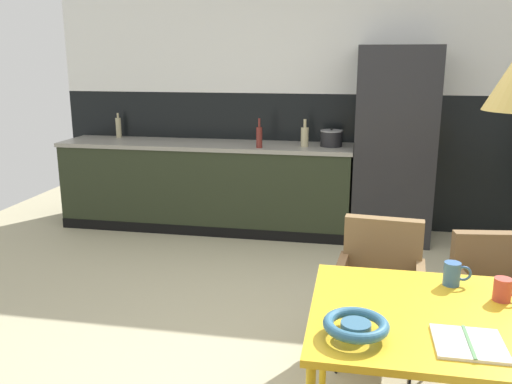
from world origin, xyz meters
TOP-DOWN VIEW (x-y plane):
  - ground_plane at (0.00, 0.00)m, footprint 7.88×7.88m
  - back_wall_splashback_dark at (0.00, 2.81)m, footprint 6.06×0.12m
  - back_wall_panel_upper at (0.00, 2.81)m, footprint 6.06×0.12m
  - kitchen_counter at (-1.40, 2.45)m, footprint 2.98×0.63m
  - refrigerator_column at (0.46, 2.45)m, footprint 0.73×0.60m
  - dining_table at (0.72, -0.65)m, footprint 1.51×0.89m
  - armchair_head_of_table at (0.92, 0.19)m, footprint 0.54×0.53m
  - armchair_near_window at (0.29, 0.25)m, footprint 0.53×0.51m
  - fruit_bowl at (0.15, -0.89)m, footprint 0.25×0.25m
  - open_book at (0.55, -0.88)m, footprint 0.25×0.24m
  - mug_dark_espresso at (0.76, -0.46)m, footprint 0.12×0.07m
  - mug_wide_latte at (0.58, -0.34)m, footprint 0.12×0.07m
  - cooking_pot at (-0.13, 2.48)m, footprint 0.22×0.22m
  - bottle_oil_tall at (-0.80, 2.25)m, footprint 0.06×0.06m
  - bottle_spice_small at (-2.43, 2.66)m, footprint 0.06×0.06m
  - bottle_wine_green at (-0.38, 2.40)m, footprint 0.07×0.07m

SIDE VIEW (x-z plane):
  - ground_plane at x=0.00m, z-range 0.00..0.00m
  - kitchen_counter at x=-1.40m, z-range 0.00..0.90m
  - armchair_head_of_table at x=0.92m, z-range 0.12..0.90m
  - armchair_near_window at x=0.29m, z-range 0.11..0.92m
  - dining_table at x=0.72m, z-range 0.32..1.04m
  - back_wall_splashback_dark at x=0.00m, z-range 0.00..1.38m
  - open_book at x=0.55m, z-range 0.72..0.73m
  - fruit_bowl at x=0.15m, z-range 0.73..0.80m
  - mug_dark_espresso at x=0.76m, z-range 0.72..0.82m
  - mug_wide_latte at x=0.58m, z-range 0.72..0.83m
  - refrigerator_column at x=0.46m, z-range 0.00..1.84m
  - cooking_pot at x=-0.13m, z-range 0.88..1.07m
  - bottle_wine_green at x=-0.38m, z-range 0.86..1.13m
  - bottle_oil_tall at x=-0.80m, z-range 0.86..1.14m
  - bottle_spice_small at x=-2.43m, z-range 0.87..1.14m
  - back_wall_panel_upper at x=0.00m, z-range 1.38..2.76m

